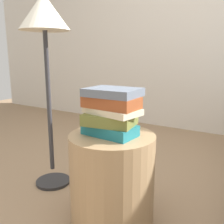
{
  "coord_description": "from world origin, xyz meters",
  "views": [
    {
      "loc": [
        0.66,
        -1.06,
        0.88
      ],
      "look_at": [
        0.0,
        0.0,
        0.61
      ],
      "focal_mm": 40.34,
      "sensor_mm": 36.0,
      "label": 1
    }
  ],
  "objects_px": {
    "book_slate": "(113,92)",
    "book_teal": "(110,130)",
    "side_table": "(112,178)",
    "book_rust": "(112,102)",
    "book_cream": "(112,111)",
    "book_olive": "(110,119)",
    "floor_lamp": "(45,24)"
  },
  "relations": [
    {
      "from": "book_olive",
      "to": "book_cream",
      "type": "bearing_deg",
      "value": 3.69
    },
    {
      "from": "book_cream",
      "to": "side_table",
      "type": "bearing_deg",
      "value": 140.57
    },
    {
      "from": "book_slate",
      "to": "floor_lamp",
      "type": "relative_size",
      "value": 0.21
    },
    {
      "from": "side_table",
      "to": "book_rust",
      "type": "distance_m",
      "value": 0.42
    },
    {
      "from": "side_table",
      "to": "book_slate",
      "type": "relative_size",
      "value": 1.84
    },
    {
      "from": "side_table",
      "to": "floor_lamp",
      "type": "relative_size",
      "value": 0.38
    },
    {
      "from": "side_table",
      "to": "book_teal",
      "type": "xyz_separation_m",
      "value": [
        -0.01,
        -0.01,
        0.27
      ]
    },
    {
      "from": "book_olive",
      "to": "floor_lamp",
      "type": "distance_m",
      "value": 0.77
    },
    {
      "from": "side_table",
      "to": "book_rust",
      "type": "relative_size",
      "value": 1.74
    },
    {
      "from": "side_table",
      "to": "book_slate",
      "type": "bearing_deg",
      "value": 96.61
    },
    {
      "from": "book_teal",
      "to": "book_rust",
      "type": "xyz_separation_m",
      "value": [
        0.01,
        0.0,
        0.15
      ]
    },
    {
      "from": "book_teal",
      "to": "book_rust",
      "type": "height_order",
      "value": "book_rust"
    },
    {
      "from": "book_teal",
      "to": "book_slate",
      "type": "distance_m",
      "value": 0.2
    },
    {
      "from": "book_cream",
      "to": "book_rust",
      "type": "bearing_deg",
      "value": -134.51
    },
    {
      "from": "book_olive",
      "to": "book_teal",
      "type": "bearing_deg",
      "value": -21.88
    },
    {
      "from": "book_teal",
      "to": "book_slate",
      "type": "relative_size",
      "value": 1.02
    },
    {
      "from": "book_rust",
      "to": "book_teal",
      "type": "bearing_deg",
      "value": -167.01
    },
    {
      "from": "book_rust",
      "to": "floor_lamp",
      "type": "height_order",
      "value": "floor_lamp"
    },
    {
      "from": "book_slate",
      "to": "book_teal",
      "type": "bearing_deg",
      "value": -107.4
    },
    {
      "from": "side_table",
      "to": "floor_lamp",
      "type": "bearing_deg",
      "value": 168.48
    },
    {
      "from": "book_slate",
      "to": "floor_lamp",
      "type": "height_order",
      "value": "floor_lamp"
    },
    {
      "from": "book_teal",
      "to": "book_olive",
      "type": "xyz_separation_m",
      "value": [
        -0.0,
        0.0,
        0.06
      ]
    },
    {
      "from": "side_table",
      "to": "book_rust",
      "type": "bearing_deg",
      "value": -66.78
    },
    {
      "from": "book_rust",
      "to": "book_slate",
      "type": "bearing_deg",
      "value": 108.16
    },
    {
      "from": "book_cream",
      "to": "book_slate",
      "type": "distance_m",
      "value": 0.09
    },
    {
      "from": "side_table",
      "to": "book_olive",
      "type": "bearing_deg",
      "value": -129.42
    },
    {
      "from": "book_teal",
      "to": "book_cream",
      "type": "bearing_deg",
      "value": 19.23
    },
    {
      "from": "book_cream",
      "to": "floor_lamp",
      "type": "height_order",
      "value": "floor_lamp"
    },
    {
      "from": "side_table",
      "to": "book_rust",
      "type": "height_order",
      "value": "book_rust"
    },
    {
      "from": "side_table",
      "to": "book_cream",
      "type": "xyz_separation_m",
      "value": [
        0.01,
        -0.01,
        0.37
      ]
    },
    {
      "from": "side_table",
      "to": "book_cream",
      "type": "bearing_deg",
      "value": -49.06
    },
    {
      "from": "book_teal",
      "to": "book_olive",
      "type": "relative_size",
      "value": 1.07
    }
  ]
}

